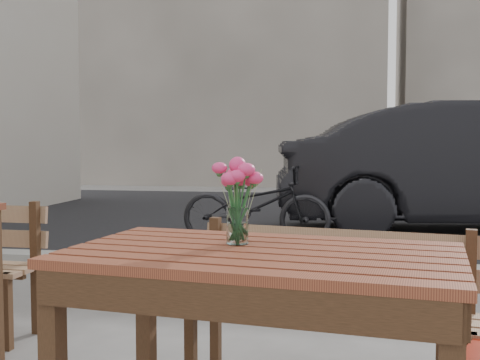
# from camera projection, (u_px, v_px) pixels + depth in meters

# --- Properties ---
(street) EXTENTS (30.00, 8.12, 0.12)m
(street) POSITION_uv_depth(u_px,v_px,m) (341.00, 235.00, 6.93)
(street) COLOR black
(street) RESTS_ON ground
(backdrop_buildings) EXTENTS (15.50, 4.00, 8.00)m
(backdrop_buildings) POSITION_uv_depth(u_px,v_px,m) (351.00, 47.00, 15.85)
(backdrop_buildings) COLOR slate
(backdrop_buildings) RESTS_ON ground
(main_table) EXTENTS (1.32, 0.88, 0.76)m
(main_table) POSITION_uv_depth(u_px,v_px,m) (262.00, 289.00, 1.91)
(main_table) COLOR #5D2818
(main_table) RESTS_ON ground
(main_bench) EXTENTS (1.28, 0.58, 0.77)m
(main_bench) POSITION_uv_depth(u_px,v_px,m) (330.00, 290.00, 2.59)
(main_bench) COLOR #8A6147
(main_bench) RESTS_ON ground
(main_vase) EXTENTS (0.16, 0.16, 0.29)m
(main_vase) POSITION_uv_depth(u_px,v_px,m) (237.00, 190.00, 2.01)
(main_vase) COLOR white
(main_vase) RESTS_ON main_table
(parked_car) EXTENTS (4.88, 2.26, 1.55)m
(parked_car) POSITION_uv_depth(u_px,v_px,m) (471.00, 169.00, 7.28)
(parked_car) COLOR black
(parked_car) RESTS_ON ground
(bicycle) EXTENTS (1.65, 0.65, 0.85)m
(bicycle) POSITION_uv_depth(u_px,v_px,m) (256.00, 205.00, 6.48)
(bicycle) COLOR black
(bicycle) RESTS_ON ground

